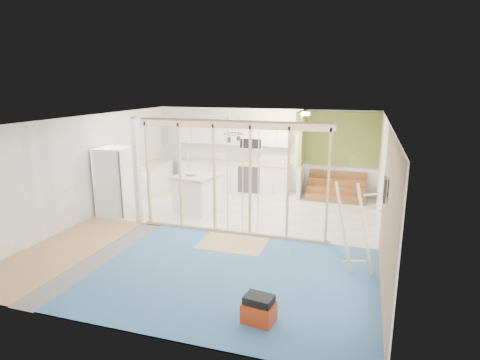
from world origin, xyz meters
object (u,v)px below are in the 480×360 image
(fridge, at_px, (114,181))
(island, at_px, (196,194))
(ladder, at_px, (357,229))
(toolbox, at_px, (259,310))

(fridge, xyz_separation_m, island, (1.97, 0.80, -0.38))
(fridge, height_order, ladder, fridge)
(island, relative_size, toolbox, 2.41)
(island, distance_m, toolbox, 5.34)
(island, height_order, toolbox, island)
(fridge, distance_m, ladder, 6.34)
(toolbox, bearing_deg, fridge, 151.72)
(fridge, relative_size, toolbox, 3.59)
(island, xyz_separation_m, ladder, (4.15, -2.45, 0.35))
(fridge, height_order, island, fridge)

